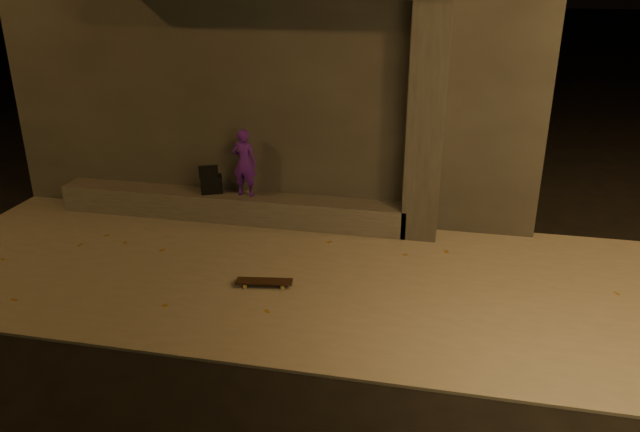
% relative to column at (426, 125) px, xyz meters
% --- Properties ---
extents(ground, '(120.00, 120.00, 0.00)m').
position_rel_column_xyz_m(ground, '(-1.70, -3.75, -1.84)').
color(ground, black).
rests_on(ground, ground).
extents(sidewalk, '(11.00, 4.40, 0.04)m').
position_rel_column_xyz_m(sidewalk, '(-1.70, -1.75, -1.82)').
color(sidewalk, slate).
rests_on(sidewalk, ground).
extents(building, '(9.00, 5.10, 5.22)m').
position_rel_column_xyz_m(building, '(-2.70, 2.74, 0.77)').
color(building, '#353230').
rests_on(building, ground).
extents(ledge, '(6.00, 0.55, 0.45)m').
position_rel_column_xyz_m(ledge, '(-3.20, 0.00, -1.58)').
color(ledge, '#494642').
rests_on(ledge, sidewalk).
extents(column, '(0.55, 0.55, 3.60)m').
position_rel_column_xyz_m(column, '(0.00, 0.00, 0.00)').
color(column, '#353230').
rests_on(column, sidewalk).
extents(skateboarder, '(0.44, 0.31, 1.14)m').
position_rel_column_xyz_m(skateboarder, '(-2.91, 0.00, -0.78)').
color(skateboarder, '#50189E').
rests_on(skateboarder, ledge).
extents(backpack, '(0.42, 0.36, 0.51)m').
position_rel_column_xyz_m(backpack, '(-3.52, 0.00, -1.18)').
color(backpack, black).
rests_on(backpack, ledge).
extents(skateboard, '(0.79, 0.31, 0.08)m').
position_rel_column_xyz_m(skateboard, '(-1.94, -2.20, -1.73)').
color(skateboard, black).
rests_on(skateboard, sidewalk).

